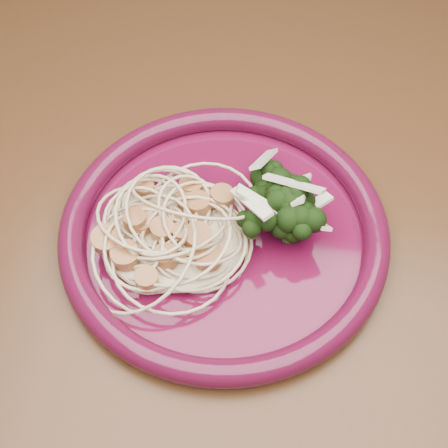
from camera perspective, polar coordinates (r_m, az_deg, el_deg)
The scene contains 6 objects.
dining_table at distance 0.69m, azimuth 9.17°, elevation -1.69°, with size 1.20×0.80×0.75m.
dinner_plate at distance 0.55m, azimuth -0.00°, elevation -0.55°, with size 0.36×0.36×0.02m.
spaghetti_pile at distance 0.54m, azimuth -4.80°, elevation -0.52°, with size 0.13×0.12×0.03m, color #CCB58B.
scallop_cluster at distance 0.51m, azimuth -5.07°, elevation 1.70°, with size 0.12×0.12×0.04m, color #AA6E3E, non-canonical shape.
broccoli_pile at distance 0.54m, azimuth 5.85°, elevation 1.38°, with size 0.08×0.14×0.05m, color black.
onion_garnish at distance 0.52m, azimuth 6.12°, elevation 3.35°, with size 0.06×0.09×0.06m, color beige, non-canonical shape.
Camera 1 is at (-0.06, -0.38, 1.22)m, focal length 50.00 mm.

